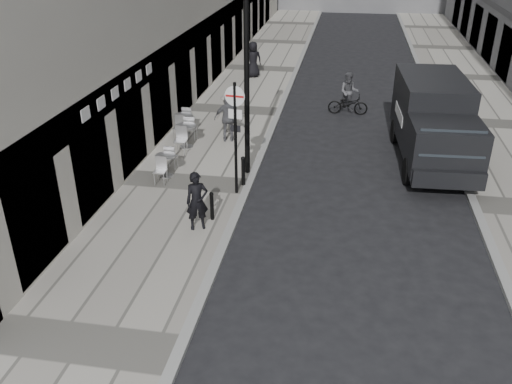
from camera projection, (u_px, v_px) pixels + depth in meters
sidewalk at (235, 111)px, 24.48m from camera, size 4.00×60.00×0.12m
far_sidewalk at (490, 124)px, 22.82m from camera, size 4.00×60.00×0.12m
walking_man at (197, 201)px, 14.70m from camera, size 0.72×0.62×1.68m
sign_post at (235, 124)px, 16.00m from camera, size 0.60×0.14×3.53m
lamppost at (247, 62)px, 16.72m from camera, size 0.30×0.30×6.72m
bollard_near at (243, 172)px, 17.31m from camera, size 0.12×0.12×0.92m
bollard_far at (212, 207)px, 15.33m from camera, size 0.11×0.11×0.80m
panel_van at (434, 118)px, 18.88m from camera, size 2.53×6.12×2.83m
cyclist at (348, 98)px, 23.89m from camera, size 1.75×0.66×1.88m
pedestrian_a at (228, 118)px, 20.58m from camera, size 1.13×0.63×1.82m
pedestrian_b at (228, 113)px, 21.45m from camera, size 1.16×0.81×1.63m
pedestrian_c at (253, 59)px, 29.04m from camera, size 1.09×0.93×1.89m
cafe_table_near at (166, 164)px, 17.91m from camera, size 0.69×1.56×0.89m
cafe_table_mid at (184, 123)px, 21.42m from camera, size 0.74×1.67×0.95m
cafe_table_far at (186, 134)px, 20.17m from camera, size 0.79×1.79×1.02m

